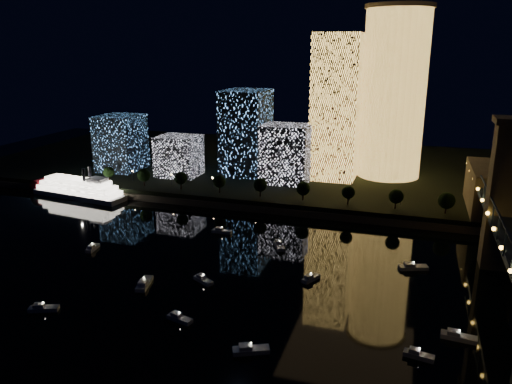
# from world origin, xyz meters

# --- Properties ---
(ground) EXTENTS (520.00, 520.00, 0.00)m
(ground) POSITION_xyz_m (0.00, 0.00, 0.00)
(ground) COLOR black
(ground) RESTS_ON ground
(far_bank) EXTENTS (420.00, 160.00, 5.00)m
(far_bank) POSITION_xyz_m (0.00, 160.00, 2.50)
(far_bank) COLOR black
(far_bank) RESTS_ON ground
(seawall) EXTENTS (420.00, 6.00, 3.00)m
(seawall) POSITION_xyz_m (0.00, 82.00, 1.50)
(seawall) COLOR #6B5E4C
(seawall) RESTS_ON ground
(tower_cylindrical) EXTENTS (34.00, 34.00, 86.21)m
(tower_cylindrical) POSITION_xyz_m (23.23, 146.37, 48.23)
(tower_cylindrical) COLOR #EDB04B
(tower_cylindrical) RESTS_ON far_bank
(tower_rectangular) EXTENTS (22.91, 22.91, 72.89)m
(tower_rectangular) POSITION_xyz_m (-3.93, 133.08, 41.45)
(tower_rectangular) COLOR #EDB04B
(tower_rectangular) RESTS_ON far_bank
(midrise_blocks) EXTENTS (116.50, 40.60, 44.46)m
(midrise_blocks) POSITION_xyz_m (-65.73, 121.54, 22.46)
(midrise_blocks) COLOR silver
(midrise_blocks) RESTS_ON far_bank
(riverboat) EXTENTS (54.50, 17.84, 16.13)m
(riverboat) POSITION_xyz_m (-121.69, 76.03, 4.14)
(riverboat) COLOR silver
(riverboat) RESTS_ON ground
(motorboats) EXTENTS (128.91, 77.63, 2.78)m
(motorboats) POSITION_xyz_m (-8.34, 10.09, 0.81)
(motorboats) COLOR silver
(motorboats) RESTS_ON ground
(esplanade_trees) EXTENTS (166.33, 7.00, 9.00)m
(esplanade_trees) POSITION_xyz_m (-25.28, 88.00, 10.47)
(esplanade_trees) COLOR black
(esplanade_trees) RESTS_ON far_bank
(street_lamps) EXTENTS (132.70, 0.70, 5.65)m
(street_lamps) POSITION_xyz_m (-34.00, 94.00, 9.02)
(street_lamps) COLOR black
(street_lamps) RESTS_ON far_bank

